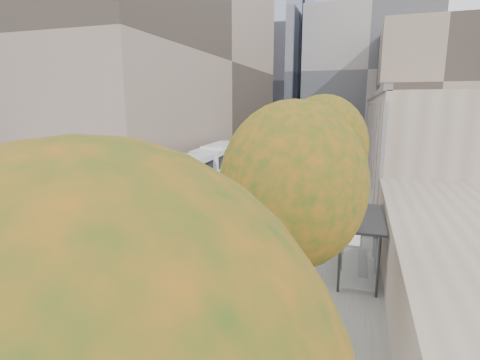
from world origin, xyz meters
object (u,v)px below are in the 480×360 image
at_px(bus_near, 29,239).
at_px(distant_car, 279,144).
at_px(bus_far, 207,166).
at_px(bus_shelter, 365,226).
at_px(cyclist, 225,269).

distance_m(bus_near, distant_car, 50.63).
height_order(bus_far, distant_car, bus_far).
relative_size(bus_near, bus_far, 0.96).
distance_m(bus_shelter, cyclist, 6.11).
xyz_separation_m(bus_shelter, bus_far, (-13.49, 15.15, -0.48)).
distance_m(bus_far, cyclist, 19.66).
height_order(bus_shelter, bus_near, bus_near).
height_order(bus_near, cyclist, bus_near).
height_order(bus_shelter, distant_car, bus_shelter).
bearing_deg(distant_car, cyclist, -86.41).
height_order(bus_near, distant_car, bus_near).
relative_size(cyclist, distant_car, 0.51).
xyz_separation_m(bus_shelter, distant_car, (-13.50, 46.26, -1.54)).
xyz_separation_m(bus_near, bus_far, (-0.06, 19.52, 0.05)).
relative_size(bus_shelter, distant_car, 1.15).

